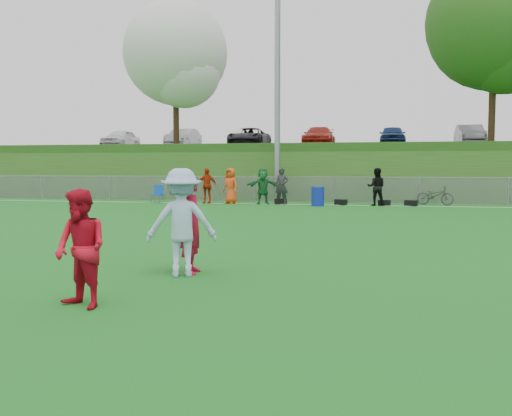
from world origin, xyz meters
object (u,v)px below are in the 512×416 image
(recycling_bin, at_px, (318,196))
(bicycle, at_px, (435,195))
(player_red_left, at_px, (192,224))
(player_red_center, at_px, (81,249))
(player_blue, at_px, (182,222))

(recycling_bin, bearing_deg, bicycle, 19.11)
(player_red_left, distance_m, recycling_bin, 16.43)
(player_red_left, relative_size, player_red_center, 1.09)
(player_blue, bearing_deg, recycling_bin, -112.28)
(player_blue, bearing_deg, player_red_center, 56.18)
(bicycle, bearing_deg, player_red_left, -172.01)
(player_red_center, bearing_deg, bicycle, 97.87)
(player_red_left, relative_size, recycling_bin, 1.90)
(player_red_left, bearing_deg, player_blue, 155.88)
(player_blue, height_order, bicycle, player_blue)
(player_red_left, relative_size, player_blue, 0.94)
(recycling_bin, distance_m, bicycle, 5.50)
(recycling_bin, bearing_deg, player_red_left, -91.38)
(player_blue, distance_m, bicycle, 19.35)
(player_red_left, distance_m, player_blue, 0.29)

